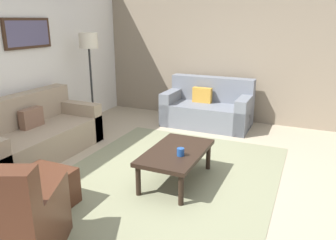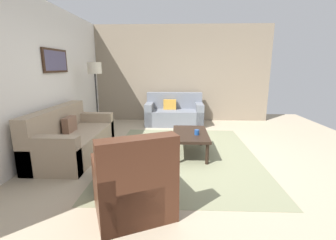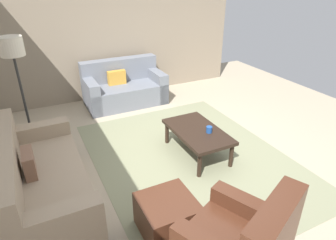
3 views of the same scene
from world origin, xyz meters
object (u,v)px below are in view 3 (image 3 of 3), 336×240
object	(u,v)px
couch_main	(36,185)
couch_loveseat	(124,89)
coffee_table	(198,133)
lamp_standing	(14,59)
cup	(209,130)
ottoman	(167,216)

from	to	relation	value
couch_main	couch_loveseat	world-z (taller)	same
couch_loveseat	coffee_table	world-z (taller)	couch_loveseat
coffee_table	lamp_standing	world-z (taller)	lamp_standing
cup	ottoman	bearing A→B (deg)	130.79
couch_loveseat	cup	xyz separation A→B (m)	(-2.52, -0.44, 0.16)
ottoman	coffee_table	world-z (taller)	coffee_table
couch_loveseat	lamp_standing	distance (m)	2.41
couch_loveseat	lamp_standing	bearing A→B (deg)	120.07
coffee_table	lamp_standing	xyz separation A→B (m)	(1.32, 2.19, 1.05)
couch_main	lamp_standing	size ratio (longest dim) A/B	1.17
cup	lamp_standing	distance (m)	2.88
cup	lamp_standing	bearing A→B (deg)	57.75
ottoman	lamp_standing	world-z (taller)	lamp_standing
coffee_table	cup	bearing A→B (deg)	-140.63
couch_main	lamp_standing	bearing A→B (deg)	-1.90
couch_loveseat	cup	size ratio (longest dim) A/B	17.33
ottoman	cup	size ratio (longest dim) A/B	6.09
couch_main	couch_loveseat	size ratio (longest dim) A/B	1.25
coffee_table	couch_main	bearing A→B (deg)	93.11
couch_main	couch_loveseat	bearing A→B (deg)	-37.13
couch_main	ottoman	xyz separation A→B (m)	(-1.01, -1.18, -0.10)
cup	couch_loveseat	bearing A→B (deg)	9.93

